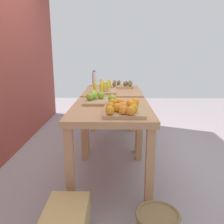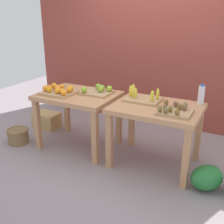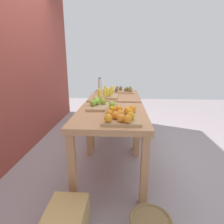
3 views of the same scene
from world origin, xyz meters
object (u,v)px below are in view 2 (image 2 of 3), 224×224
(watermelon_pile, at_px, (218,181))
(banana_crate, at_px, (142,98))
(display_table_right, at_px, (156,115))
(kiwi_bin, at_px, (174,110))
(display_table_left, at_px, (78,102))
(orange_bin, at_px, (58,91))
(cardboard_produce_box, at_px, (47,120))
(water_bottle, at_px, (201,95))
(apple_bin, at_px, (98,91))
(wicker_basket, at_px, (18,136))

(watermelon_pile, bearing_deg, banana_crate, 160.56)
(display_table_right, xyz_separation_m, kiwi_bin, (0.25, -0.15, 0.15))
(display_table_left, relative_size, watermelon_pile, 1.41)
(display_table_left, bearing_deg, orange_bin, -153.39)
(display_table_right, bearing_deg, banana_crate, 154.10)
(display_table_right, xyz_separation_m, watermelon_pile, (0.80, -0.25, -0.53))
(banana_crate, relative_size, cardboard_produce_box, 1.10)
(kiwi_bin, relative_size, water_bottle, 1.46)
(apple_bin, bearing_deg, watermelon_pile, -12.82)
(banana_crate, xyz_separation_m, cardboard_produce_box, (-1.73, 0.19, -0.69))
(orange_bin, distance_m, cardboard_produce_box, 1.02)
(display_table_left, relative_size, apple_bin, 2.57)
(orange_bin, bearing_deg, kiwi_bin, -0.98)
(watermelon_pile, distance_m, wicker_basket, 2.78)
(orange_bin, relative_size, cardboard_produce_box, 1.12)
(orange_bin, xyz_separation_m, apple_bin, (0.47, 0.25, -0.01))
(display_table_left, bearing_deg, water_bottle, 11.13)
(wicker_basket, bearing_deg, cardboard_produce_box, 89.49)
(cardboard_produce_box, bearing_deg, watermelon_pile, -11.26)
(banana_crate, bearing_deg, watermelon_pile, -19.44)
(banana_crate, distance_m, cardboard_produce_box, 1.88)
(display_table_left, relative_size, kiwi_bin, 2.89)
(display_table_right, xyz_separation_m, cardboard_produce_box, (-1.97, 0.30, -0.54))
(banana_crate, relative_size, wicker_basket, 1.37)
(cardboard_produce_box, bearing_deg, wicker_basket, -90.51)
(apple_bin, height_order, kiwi_bin, apple_bin)
(display_table_right, bearing_deg, apple_bin, 171.50)
(wicker_basket, bearing_deg, water_bottle, 15.22)
(kiwi_bin, distance_m, wicker_basket, 2.34)
(kiwi_bin, relative_size, watermelon_pile, 0.49)
(wicker_basket, bearing_deg, display_table_left, 22.28)
(kiwi_bin, bearing_deg, display_table_left, 173.94)
(orange_bin, height_order, wicker_basket, orange_bin)
(watermelon_pile, bearing_deg, apple_bin, 167.18)
(orange_bin, distance_m, wicker_basket, 0.97)
(display_table_left, relative_size, cardboard_produce_box, 2.60)
(apple_bin, height_order, wicker_basket, apple_bin)
(apple_bin, distance_m, watermelon_pile, 1.86)
(banana_crate, bearing_deg, cardboard_produce_box, 173.87)
(display_table_left, relative_size, display_table_right, 1.00)
(orange_bin, height_order, kiwi_bin, orange_bin)
(display_table_left, xyz_separation_m, water_bottle, (1.56, 0.31, 0.23))
(water_bottle, bearing_deg, display_table_right, -145.25)
(wicker_basket, height_order, cardboard_produce_box, cardboard_produce_box)
(orange_bin, xyz_separation_m, banana_crate, (1.12, 0.23, -0.00))
(apple_bin, distance_m, water_bottle, 1.34)
(display_table_left, bearing_deg, cardboard_produce_box, 160.53)
(wicker_basket, bearing_deg, banana_crate, 14.93)
(kiwi_bin, bearing_deg, apple_bin, 166.22)
(display_table_left, distance_m, watermelon_pile, 2.01)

